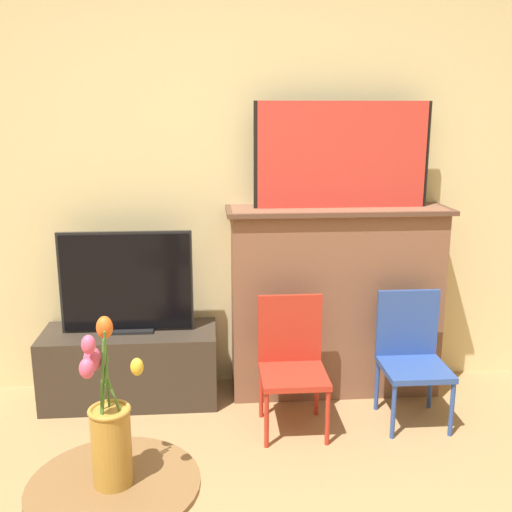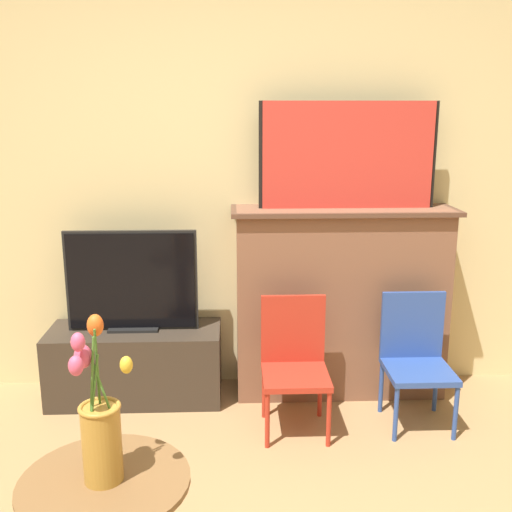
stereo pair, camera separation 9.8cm
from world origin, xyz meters
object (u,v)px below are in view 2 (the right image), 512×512
at_px(painting, 348,155).
at_px(vase_tulips, 100,428).
at_px(chair_blue, 416,354).
at_px(chair_red, 294,359).
at_px(tv_monitor, 132,282).

bearing_deg(painting, vase_tulips, -123.43).
relative_size(painting, vase_tulips, 1.82).
bearing_deg(chair_blue, chair_red, -176.95).
xyz_separation_m(tv_monitor, chair_red, (0.88, -0.35, -0.32)).
bearing_deg(chair_blue, painting, 131.22).
xyz_separation_m(chair_blue, vase_tulips, (-1.38, -1.22, 0.29)).
bearing_deg(vase_tulips, tv_monitor, 95.51).
bearing_deg(vase_tulips, painting, 56.57).
bearing_deg(tv_monitor, chair_blue, -11.76).
distance_m(tv_monitor, chair_blue, 1.60).
xyz_separation_m(tv_monitor, chair_blue, (1.53, -0.32, -0.32)).
height_order(chair_red, chair_blue, same).
height_order(tv_monitor, chair_blue, tv_monitor).
relative_size(chair_red, chair_blue, 1.00).
height_order(painting, chair_blue, painting).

